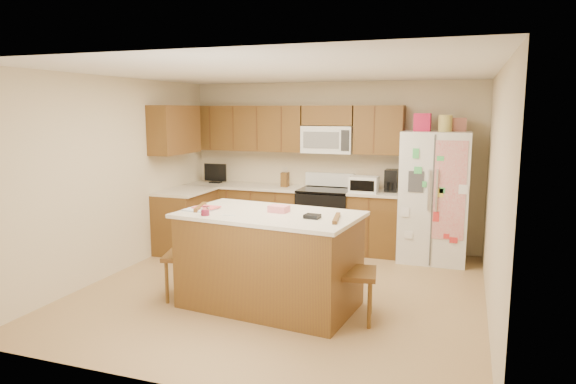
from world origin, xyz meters
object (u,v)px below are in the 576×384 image
at_px(stove, 325,218).
at_px(windsor_chair_left, 188,254).
at_px(island, 270,259).
at_px(refrigerator, 434,195).
at_px(windsor_chair_back, 279,249).
at_px(windsor_chair_right, 351,272).

height_order(stove, windsor_chair_left, stove).
height_order(island, windsor_chair_left, island).
xyz_separation_m(refrigerator, windsor_chair_left, (-2.48, -2.43, -0.42)).
relative_size(refrigerator, windsor_chair_left, 1.93).
bearing_deg(island, refrigerator, 56.80).
height_order(island, windsor_chair_back, island).
distance_m(stove, windsor_chair_right, 2.66).
bearing_deg(stove, windsor_chair_left, -110.05).
relative_size(refrigerator, windsor_chair_right, 1.94).
height_order(windsor_chair_left, windsor_chair_right, windsor_chair_left).
bearing_deg(windsor_chair_right, windsor_chair_left, 179.96).
bearing_deg(windsor_chair_back, refrigerator, 47.38).
xyz_separation_m(island, windsor_chair_back, (-0.10, 0.57, -0.05)).
xyz_separation_m(windsor_chair_left, windsor_chair_right, (1.85, -0.00, -0.00)).
bearing_deg(stove, windsor_chair_back, -91.94).
bearing_deg(island, stove, 90.88).
bearing_deg(windsor_chair_left, refrigerator, 44.38).
bearing_deg(refrigerator, windsor_chair_right, -104.54).
relative_size(island, windsor_chair_left, 1.86).
relative_size(windsor_chair_left, windsor_chair_back, 1.08).
relative_size(island, windsor_chair_right, 1.87).
bearing_deg(windsor_chair_back, windsor_chair_left, -142.41).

